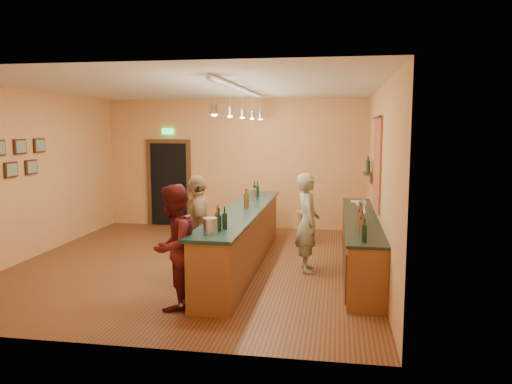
% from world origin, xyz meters
% --- Properties ---
extents(floor, '(7.00, 7.00, 0.00)m').
position_xyz_m(floor, '(0.00, 0.00, 0.00)').
color(floor, '#542718').
rests_on(floor, ground).
extents(ceiling, '(6.50, 7.00, 0.02)m').
position_xyz_m(ceiling, '(0.00, 0.00, 3.20)').
color(ceiling, silver).
rests_on(ceiling, wall_back).
extents(wall_back, '(6.50, 0.02, 3.20)m').
position_xyz_m(wall_back, '(0.00, 3.50, 1.60)').
color(wall_back, '#D2894E').
rests_on(wall_back, floor).
extents(wall_front, '(6.50, 0.02, 3.20)m').
position_xyz_m(wall_front, '(0.00, -3.50, 1.60)').
color(wall_front, '#D2894E').
rests_on(wall_front, floor).
extents(wall_left, '(0.02, 7.00, 3.20)m').
position_xyz_m(wall_left, '(-3.25, 0.00, 1.60)').
color(wall_left, '#D2894E').
rests_on(wall_left, floor).
extents(wall_right, '(0.02, 7.00, 3.20)m').
position_xyz_m(wall_right, '(3.25, 0.00, 1.60)').
color(wall_right, '#D2894E').
rests_on(wall_right, floor).
extents(doorway, '(1.15, 0.09, 2.48)m').
position_xyz_m(doorway, '(-1.70, 3.47, 1.13)').
color(doorway, black).
rests_on(doorway, wall_back).
extents(tapestry, '(0.03, 1.40, 1.60)m').
position_xyz_m(tapestry, '(3.23, 0.40, 1.85)').
color(tapestry, maroon).
rests_on(tapestry, wall_right).
extents(bottle_shelf, '(0.17, 0.55, 0.54)m').
position_xyz_m(bottle_shelf, '(3.17, 1.90, 1.67)').
color(bottle_shelf, '#432914').
rests_on(bottle_shelf, wall_right).
extents(picture_grid, '(0.06, 2.20, 0.70)m').
position_xyz_m(picture_grid, '(-3.21, -0.75, 1.95)').
color(picture_grid, '#382111').
rests_on(picture_grid, wall_left).
extents(back_counter, '(0.60, 4.55, 1.27)m').
position_xyz_m(back_counter, '(2.97, 0.18, 0.49)').
color(back_counter, brown).
rests_on(back_counter, floor).
extents(tasting_bar, '(0.73, 5.10, 1.38)m').
position_xyz_m(tasting_bar, '(0.88, -0.00, 0.61)').
color(tasting_bar, brown).
rests_on(tasting_bar, floor).
extents(pendant_track, '(0.11, 4.60, 0.50)m').
position_xyz_m(pendant_track, '(0.88, -0.00, 2.98)').
color(pendant_track, silver).
rests_on(pendant_track, ceiling).
extents(bartender, '(0.53, 0.70, 1.72)m').
position_xyz_m(bartender, '(2.05, -0.11, 0.86)').
color(bartender, gray).
rests_on(bartender, floor).
extents(customer_a, '(0.81, 0.95, 1.73)m').
position_xyz_m(customer_a, '(0.33, -2.20, 0.87)').
color(customer_a, '#59191E').
rests_on(customer_a, floor).
extents(customer_b, '(0.74, 1.11, 1.75)m').
position_xyz_m(customer_b, '(0.33, -0.98, 0.87)').
color(customer_b, '#997A51').
rests_on(customer_b, floor).
extents(bar_stool, '(0.35, 0.35, 0.72)m').
position_xyz_m(bar_stool, '(1.84, 1.93, 0.57)').
color(bar_stool, '#AA844D').
rests_on(bar_stool, floor).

